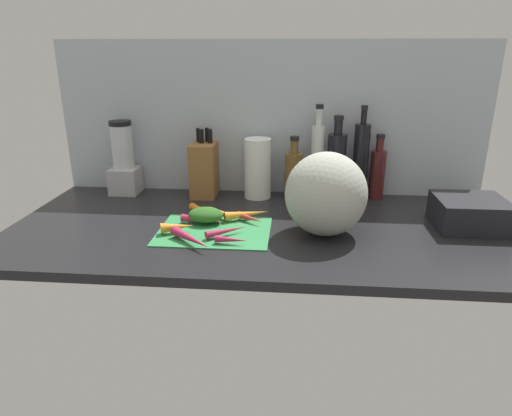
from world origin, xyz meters
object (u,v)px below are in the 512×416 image
object	(u,v)px
carrot_3	(205,213)
carrot_6	(231,240)
bottle_0	(294,174)
cutting_board	(214,231)
bottle_3	(360,161)
winter_squash	(326,194)
bottle_4	(377,172)
carrot_0	(202,220)
bottle_1	(317,160)
carrot_7	(250,218)
carrot_1	(224,214)
paper_towel_roll	(258,168)
dish_rack	(470,213)
blender_appliance	(124,163)
carrot_5	(226,231)
knife_block	(205,168)
carrot_2	(191,239)
carrot_8	(177,227)
carrot_4	(247,214)
bottle_2	(336,166)

from	to	relation	value
carrot_3	carrot_6	size ratio (longest dim) A/B	1.73
carrot_6	bottle_0	size ratio (longest dim) A/B	0.40
cutting_board	bottle_3	world-z (taller)	bottle_3
winter_squash	carrot_6	bearing A→B (deg)	-157.13
carrot_6	bottle_4	world-z (taller)	bottle_4
carrot_0	bottle_4	size ratio (longest dim) A/B	0.58
cutting_board	carrot_0	bearing A→B (deg)	135.12
cutting_board	carrot_0	xyz separation A→B (cm)	(-4.86, 4.84, 1.74)
bottle_1	bottle_3	distance (cm)	16.82
cutting_board	bottle_3	size ratio (longest dim) A/B	1.00
cutting_board	carrot_7	distance (cm)	14.00
bottle_3	carrot_1	bearing A→B (deg)	-149.86
paper_towel_roll	dish_rack	distance (cm)	77.81
cutting_board	blender_appliance	world-z (taller)	blender_appliance
carrot_6	bottle_3	size ratio (longest dim) A/B	0.27
bottle_0	bottle_4	xyz separation A→B (cm)	(32.83, 3.24, 0.60)
carrot_0	carrot_5	bearing A→B (deg)	-42.08
carrot_5	knife_block	size ratio (longest dim) A/B	0.53
bottle_0	carrot_3	bearing A→B (deg)	-140.24
carrot_6	bottle_1	xyz separation A→B (cm)	(27.20, 47.44, 13.76)
cutting_board	paper_towel_roll	size ratio (longest dim) A/B	1.54
carrot_2	dish_rack	xyz separation A→B (cm)	(89.28, 23.23, 2.62)
knife_block	dish_rack	size ratio (longest dim) A/B	1.20
carrot_1	carrot_3	bearing A→B (deg)	168.36
carrot_1	carrot_7	distance (cm)	9.45
carrot_3	blender_appliance	xyz separation A→B (cm)	(-38.44, 26.55, 10.61)
bottle_0	bottle_4	bearing A→B (deg)	5.63
bottle_0	bottle_1	size ratio (longest dim) A/B	0.67
carrot_7	winter_squash	distance (cm)	28.04
carrot_6	winter_squash	size ratio (longest dim) A/B	0.37
carrot_8	knife_block	size ratio (longest dim) A/B	0.39
carrot_5	dish_rack	size ratio (longest dim) A/B	0.63
knife_block	bottle_4	size ratio (longest dim) A/B	1.05
carrot_6	carrot_8	size ratio (longest dim) A/B	0.96
carrot_7	bottle_1	bearing A→B (deg)	50.79
dish_rack	carrot_7	bearing A→B (deg)	-177.54
bottle_0	carrot_4	bearing A→B (deg)	-121.18
bottle_0	bottle_2	bearing A→B (deg)	-2.32
carrot_8	bottle_4	size ratio (longest dim) A/B	0.41
carrot_2	carrot_6	distance (cm)	12.28
carrot_3	dish_rack	world-z (taller)	dish_rack
carrot_3	knife_block	distance (cm)	29.27
carrot_5	carrot_3	bearing A→B (deg)	122.06
carrot_1	bottle_3	bearing A→B (deg)	30.14
blender_appliance	bottle_1	size ratio (longest dim) A/B	0.80
carrot_4	bottle_4	bearing A→B (deg)	31.07
carrot_8	bottle_3	xyz separation A→B (cm)	(62.54, 42.02, 12.93)
carrot_4	carrot_8	world-z (taller)	carrot_8
cutting_board	bottle_0	xyz separation A→B (cm)	(25.29, 37.23, 9.59)
bottle_1	bottle_0	bearing A→B (deg)	179.38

